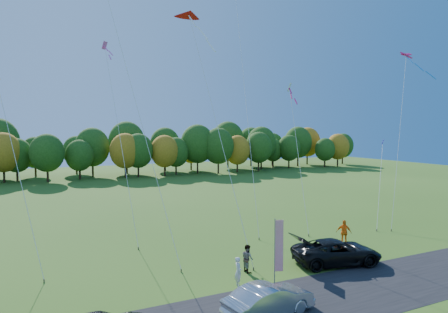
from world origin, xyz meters
name	(u,v)px	position (x,y,z in m)	size (l,w,h in m)	color
ground	(267,277)	(0.00, 0.00, 0.00)	(160.00, 160.00, 0.00)	#2F5717
asphalt_strip	(308,302)	(0.00, -4.00, 0.01)	(90.00, 6.00, 0.01)	black
tree_line	(108,178)	(0.00, 55.00, 0.00)	(116.00, 12.00, 10.00)	#1E4711
black_suv	(337,252)	(5.45, -0.05, 0.82)	(2.72, 5.91, 1.64)	black
silver_sedan	(269,300)	(-2.64, -4.40, 0.78)	(1.64, 4.71, 1.55)	#A9A9AD
person_tailgate_a	(238,272)	(-2.27, -0.53, 0.85)	(0.62, 0.41, 1.71)	silver
person_tailgate_b	(247,258)	(-0.65, 1.28, 0.87)	(0.84, 0.66, 1.73)	gray
person_east	(344,232)	(9.02, 3.16, 0.97)	(1.14, 0.47, 1.94)	orange
feather_flag	(278,245)	(-0.24, -1.56, 2.42)	(0.51, 0.21, 3.96)	#999999
kite_delta_blue	(127,71)	(-6.47, 8.28, 13.08)	(5.44, 11.47, 27.04)	#4C3F33
kite_parafoil_orange	(245,87)	(6.03, 13.87, 13.02)	(6.61, 14.06, 26.50)	#4C3F33
kite_delta_red	(213,108)	(-0.46, 6.91, 10.61)	(2.28, 10.93, 19.75)	#4C3F33
kite_parafoil_rainbow	(400,133)	(19.65, 7.24, 8.57)	(9.71, 6.28, 17.50)	#4C3F33
kite_diamond_yellow	(16,162)	(-13.61, 7.74, 6.93)	(3.18, 6.06, 14.24)	#4C3F33
kite_diamond_white	(298,155)	(8.58, 8.55, 6.74)	(1.75, 5.21, 13.69)	#4C3F33
kite_diamond_pink	(120,136)	(-6.12, 13.15, 8.47)	(1.38, 9.02, 17.23)	#4C3F33
kite_diamond_blue_low	(380,182)	(17.22, 7.26, 3.91)	(5.96, 5.08, 8.18)	#4C3F33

